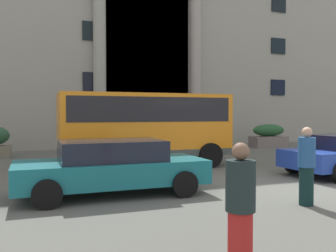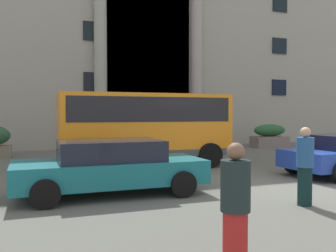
{
  "view_description": "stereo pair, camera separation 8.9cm",
  "coord_description": "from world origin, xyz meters",
  "px_view_note": "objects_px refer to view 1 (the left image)",
  "views": [
    {
      "loc": [
        -6.61,
        -7.54,
        1.96
      ],
      "look_at": [
        -1.54,
        5.52,
        1.48
      ],
      "focal_mm": 39.35,
      "sensor_mm": 36.0,
      "label": 1
    },
    {
      "loc": [
        -6.53,
        -7.57,
        1.96
      ],
      "look_at": [
        -1.54,
        5.52,
        1.48
      ],
      "focal_mm": 39.35,
      "sensor_mm": 36.0,
      "label": 2
    }
  ],
  "objects_px": {
    "hedge_planter_entrance_left": "(191,137)",
    "white_taxi_kerbside": "(112,166)",
    "bus_stop_sign": "(219,123)",
    "pedestrian_man_crossing": "(307,166)",
    "orange_minibus": "(144,123)",
    "hedge_planter_east": "(126,140)",
    "motorcycle_near_kerb": "(326,154)",
    "hedge_planter_west": "(269,136)",
    "pedestrian_woman_with_bag": "(240,210)"
  },
  "relations": [
    {
      "from": "bus_stop_sign",
      "to": "hedge_planter_entrance_left",
      "type": "distance_m",
      "value": 2.93
    },
    {
      "from": "orange_minibus",
      "to": "pedestrian_woman_with_bag",
      "type": "distance_m",
      "value": 9.47
    },
    {
      "from": "orange_minibus",
      "to": "hedge_planter_entrance_left",
      "type": "xyz_separation_m",
      "value": [
        4.2,
        4.96,
        -0.89
      ]
    },
    {
      "from": "hedge_planter_west",
      "to": "white_taxi_kerbside",
      "type": "xyz_separation_m",
      "value": [
        -11.27,
        -9.05,
        0.04
      ]
    },
    {
      "from": "pedestrian_woman_with_bag",
      "to": "pedestrian_man_crossing",
      "type": "distance_m",
      "value": 4.02
    },
    {
      "from": "pedestrian_woman_with_bag",
      "to": "bus_stop_sign",
      "type": "bearing_deg",
      "value": -11.17
    },
    {
      "from": "motorcycle_near_kerb",
      "to": "hedge_planter_west",
      "type": "bearing_deg",
      "value": 68.91
    },
    {
      "from": "orange_minibus",
      "to": "hedge_planter_east",
      "type": "height_order",
      "value": "orange_minibus"
    },
    {
      "from": "motorcycle_near_kerb",
      "to": "white_taxi_kerbside",
      "type": "bearing_deg",
      "value": -167.79
    },
    {
      "from": "hedge_planter_entrance_left",
      "to": "hedge_planter_west",
      "type": "bearing_deg",
      "value": -2.34
    },
    {
      "from": "orange_minibus",
      "to": "hedge_planter_west",
      "type": "height_order",
      "value": "orange_minibus"
    },
    {
      "from": "bus_stop_sign",
      "to": "hedge_planter_east",
      "type": "bearing_deg",
      "value": 143.49
    },
    {
      "from": "hedge_planter_east",
      "to": "orange_minibus",
      "type": "bearing_deg",
      "value": -97.16
    },
    {
      "from": "hedge_planter_west",
      "to": "pedestrian_man_crossing",
      "type": "bearing_deg",
      "value": -123.34
    },
    {
      "from": "bus_stop_sign",
      "to": "motorcycle_near_kerb",
      "type": "height_order",
      "value": "bus_stop_sign"
    },
    {
      "from": "bus_stop_sign",
      "to": "pedestrian_woman_with_bag",
      "type": "bearing_deg",
      "value": -117.94
    },
    {
      "from": "orange_minibus",
      "to": "motorcycle_near_kerb",
      "type": "relative_size",
      "value": 3.07
    },
    {
      "from": "bus_stop_sign",
      "to": "hedge_planter_west",
      "type": "height_order",
      "value": "bus_stop_sign"
    },
    {
      "from": "white_taxi_kerbside",
      "to": "pedestrian_woman_with_bag",
      "type": "relative_size",
      "value": 2.8
    },
    {
      "from": "orange_minibus",
      "to": "hedge_planter_east",
      "type": "xyz_separation_m",
      "value": [
        0.62,
        4.9,
        -0.98
      ]
    },
    {
      "from": "white_taxi_kerbside",
      "to": "motorcycle_near_kerb",
      "type": "relative_size",
      "value": 2.25
    },
    {
      "from": "pedestrian_man_crossing",
      "to": "hedge_planter_west",
      "type": "bearing_deg",
      "value": -93.36
    },
    {
      "from": "orange_minibus",
      "to": "bus_stop_sign",
      "type": "bearing_deg",
      "value": 28.05
    },
    {
      "from": "hedge_planter_east",
      "to": "pedestrian_woman_with_bag",
      "type": "xyz_separation_m",
      "value": [
        -2.33,
        -14.19,
        0.19
      ]
    },
    {
      "from": "bus_stop_sign",
      "to": "pedestrian_man_crossing",
      "type": "distance_m",
      "value": 9.45
    },
    {
      "from": "white_taxi_kerbside",
      "to": "pedestrian_woman_with_bag",
      "type": "xyz_separation_m",
      "value": [
        0.46,
        -4.99,
        0.13
      ]
    },
    {
      "from": "hedge_planter_west",
      "to": "white_taxi_kerbside",
      "type": "relative_size",
      "value": 0.48
    },
    {
      "from": "orange_minibus",
      "to": "bus_stop_sign",
      "type": "distance_m",
      "value": 4.84
    },
    {
      "from": "bus_stop_sign",
      "to": "motorcycle_near_kerb",
      "type": "relative_size",
      "value": 1.19
    },
    {
      "from": "hedge_planter_entrance_left",
      "to": "orange_minibus",
      "type": "bearing_deg",
      "value": -130.27
    },
    {
      "from": "orange_minibus",
      "to": "hedge_planter_entrance_left",
      "type": "relative_size",
      "value": 3.9
    },
    {
      "from": "bus_stop_sign",
      "to": "white_taxi_kerbside",
      "type": "height_order",
      "value": "bus_stop_sign"
    },
    {
      "from": "hedge_planter_entrance_left",
      "to": "pedestrian_woman_with_bag",
      "type": "xyz_separation_m",
      "value": [
        -5.92,
        -14.24,
        0.1
      ]
    },
    {
      "from": "bus_stop_sign",
      "to": "white_taxi_kerbside",
      "type": "distance_m",
      "value": 9.19
    },
    {
      "from": "pedestrian_woman_with_bag",
      "to": "pedestrian_man_crossing",
      "type": "bearing_deg",
      "value": -35.76
    },
    {
      "from": "orange_minibus",
      "to": "bus_stop_sign",
      "type": "height_order",
      "value": "orange_minibus"
    },
    {
      "from": "hedge_planter_entrance_left",
      "to": "white_taxi_kerbside",
      "type": "xyz_separation_m",
      "value": [
        -6.37,
        -9.25,
        -0.02
      ]
    },
    {
      "from": "orange_minibus",
      "to": "pedestrian_woman_with_bag",
      "type": "xyz_separation_m",
      "value": [
        -1.72,
        -9.28,
        -0.79
      ]
    },
    {
      "from": "hedge_planter_entrance_left",
      "to": "pedestrian_woman_with_bag",
      "type": "distance_m",
      "value": 15.42
    },
    {
      "from": "orange_minibus",
      "to": "hedge_planter_west",
      "type": "relative_size",
      "value": 2.85
    },
    {
      "from": "orange_minibus",
      "to": "white_taxi_kerbside",
      "type": "height_order",
      "value": "orange_minibus"
    },
    {
      "from": "pedestrian_woman_with_bag",
      "to": "pedestrian_man_crossing",
      "type": "relative_size",
      "value": 0.97
    },
    {
      "from": "hedge_planter_east",
      "to": "white_taxi_kerbside",
      "type": "height_order",
      "value": "white_taxi_kerbside"
    },
    {
      "from": "bus_stop_sign",
      "to": "pedestrian_man_crossing",
      "type": "height_order",
      "value": "bus_stop_sign"
    },
    {
      "from": "hedge_planter_east",
      "to": "pedestrian_man_crossing",
      "type": "height_order",
      "value": "pedestrian_man_crossing"
    },
    {
      "from": "hedge_planter_entrance_left",
      "to": "hedge_planter_west",
      "type": "relative_size",
      "value": 0.73
    },
    {
      "from": "hedge_planter_entrance_left",
      "to": "pedestrian_woman_with_bag",
      "type": "bearing_deg",
      "value": -112.57
    },
    {
      "from": "orange_minibus",
      "to": "motorcycle_near_kerb",
      "type": "bearing_deg",
      "value": -19.6
    },
    {
      "from": "orange_minibus",
      "to": "hedge_planter_east",
      "type": "bearing_deg",
      "value": 84.63
    },
    {
      "from": "hedge_planter_entrance_left",
      "to": "pedestrian_woman_with_bag",
      "type": "height_order",
      "value": "pedestrian_woman_with_bag"
    }
  ]
}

